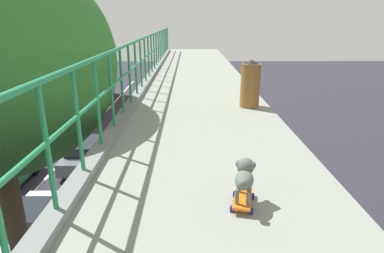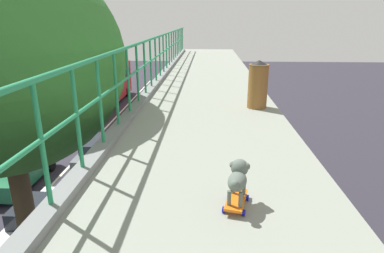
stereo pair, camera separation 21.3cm
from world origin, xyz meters
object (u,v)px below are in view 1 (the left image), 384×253
object	(u,v)px
small_dog	(245,175)
car_white_fifth	(30,225)
car_green_sixth	(3,174)
car_grey_seventh	(86,153)
city_bus	(84,86)
litter_bin	(250,83)
toy_skateboard	(243,199)

from	to	relation	value
small_dog	car_white_fifth	bearing A→B (deg)	130.91
car_white_fifth	car_green_sixth	distance (m)	4.90
car_grey_seventh	city_bus	xyz separation A→B (m)	(-3.64, 11.89, 1.22)
car_white_fifth	city_bus	xyz separation A→B (m)	(-3.61, 18.21, 1.24)
car_white_fifth	litter_bin	size ratio (longest dim) A/B	4.24
car_white_fifth	toy_skateboard	xyz separation A→B (m)	(6.03, -7.00, 5.21)
city_bus	small_dog	size ratio (longest dim) A/B	26.94
car_white_fifth	car_grey_seventh	xyz separation A→B (m)	(0.03, 6.32, 0.02)
car_white_fifth	car_grey_seventh	size ratio (longest dim) A/B	0.91
toy_skateboard	small_dog	distance (m)	0.23
car_grey_seventh	small_dog	bearing A→B (deg)	-65.67
car_green_sixth	city_bus	distance (m)	14.43
toy_skateboard	car_white_fifth	bearing A→B (deg)	130.76
car_green_sixth	litter_bin	xyz separation A→B (m)	(9.75, -7.30, 5.57)
city_bus	car_grey_seventh	bearing A→B (deg)	-72.99
city_bus	litter_bin	size ratio (longest dim) A/B	12.42
toy_skateboard	small_dog	world-z (taller)	small_dog
small_dog	toy_skateboard	bearing A→B (deg)	-110.70
car_green_sixth	toy_skateboard	bearing A→B (deg)	-50.07
toy_skateboard	small_dog	xyz separation A→B (m)	(0.01, 0.03, 0.23)
car_grey_seventh	city_bus	distance (m)	12.50
small_dog	car_grey_seventh	bearing A→B (deg)	114.33
car_white_fifth	litter_bin	distance (m)	9.41
toy_skateboard	litter_bin	world-z (taller)	litter_bin
car_green_sixth	toy_skateboard	world-z (taller)	toy_skateboard
car_green_sixth	litter_bin	size ratio (longest dim) A/B	4.81
car_grey_seventh	litter_bin	xyz separation A→B (m)	(6.68, -9.78, 5.59)
small_dog	car_green_sixth	bearing A→B (deg)	130.03
car_green_sixth	city_bus	size ratio (longest dim) A/B	0.39
litter_bin	car_green_sixth	bearing A→B (deg)	143.17
car_white_fifth	small_dog	xyz separation A→B (m)	(6.04, -6.97, 5.43)
car_white_fifth	toy_skateboard	distance (m)	10.61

